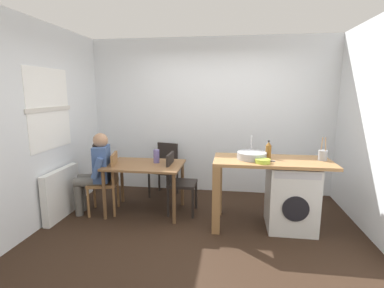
% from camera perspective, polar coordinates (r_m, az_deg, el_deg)
% --- Properties ---
extents(ground_plane, '(5.46, 5.46, 0.00)m').
position_cam_1_polar(ground_plane, '(3.77, 1.29, -17.86)').
color(ground_plane, black).
extents(wall_back, '(4.60, 0.10, 2.70)m').
position_cam_1_polar(wall_back, '(5.08, 3.71, 5.49)').
color(wall_back, silver).
rests_on(wall_back, ground_plane).
extents(wall_window_side, '(0.12, 3.80, 2.70)m').
position_cam_1_polar(wall_window_side, '(4.18, -29.33, 3.15)').
color(wall_window_side, silver).
rests_on(wall_window_side, ground_plane).
extents(radiator, '(0.10, 0.80, 0.70)m').
position_cam_1_polar(radiator, '(4.56, -24.62, -8.91)').
color(radiator, white).
rests_on(radiator, ground_plane).
extents(dining_table, '(1.10, 0.76, 0.74)m').
position_cam_1_polar(dining_table, '(4.27, -9.37, -5.23)').
color(dining_table, brown).
rests_on(dining_table, ground_plane).
extents(chair_person_seat, '(0.48, 0.48, 0.90)m').
position_cam_1_polar(chair_person_seat, '(4.43, -16.47, -6.79)').
color(chair_person_seat, olive).
rests_on(chair_person_seat, ground_plane).
extents(chair_opposite, '(0.40, 0.40, 0.90)m').
position_cam_1_polar(chair_opposite, '(4.24, -2.93, -7.12)').
color(chair_opposite, black).
rests_on(chair_opposite, ground_plane).
extents(chair_spare_by_wall, '(0.48, 0.48, 0.90)m').
position_cam_1_polar(chair_spare_by_wall, '(4.99, -5.39, -4.44)').
color(chair_spare_by_wall, black).
rests_on(chair_spare_by_wall, ground_plane).
extents(seated_person, '(0.54, 0.54, 1.20)m').
position_cam_1_polar(seated_person, '(4.42, -18.63, -4.74)').
color(seated_person, '#595651').
rests_on(seated_person, ground_plane).
extents(kitchen_counter, '(1.50, 0.68, 0.92)m').
position_cam_1_polar(kitchen_counter, '(3.85, 12.51, -5.26)').
color(kitchen_counter, '#9E7042').
rests_on(kitchen_counter, ground_plane).
extents(washing_machine, '(0.60, 0.61, 0.86)m').
position_cam_1_polar(washing_machine, '(4.01, 19.17, -9.91)').
color(washing_machine, silver).
rests_on(washing_machine, ground_plane).
extents(sink_basin, '(0.38, 0.38, 0.09)m').
position_cam_1_polar(sink_basin, '(3.80, 11.85, -2.28)').
color(sink_basin, '#9EA0A5').
rests_on(sink_basin, kitchen_counter).
extents(tap, '(0.02, 0.02, 0.28)m').
position_cam_1_polar(tap, '(3.95, 11.74, -0.37)').
color(tap, '#B2B2B7').
rests_on(tap, kitchen_counter).
extents(bottle_tall_green, '(0.07, 0.07, 0.24)m').
position_cam_1_polar(bottle_tall_green, '(3.88, 15.04, -1.19)').
color(bottle_tall_green, brown).
rests_on(bottle_tall_green, kitchen_counter).
extents(mixing_bowl, '(0.18, 0.18, 0.05)m').
position_cam_1_polar(mixing_bowl, '(3.62, 13.96, -3.27)').
color(mixing_bowl, '#A8C63D').
rests_on(mixing_bowl, kitchen_counter).
extents(utensil_crock, '(0.11, 0.11, 0.30)m').
position_cam_1_polar(utensil_crock, '(4.00, 24.68, -2.02)').
color(utensil_crock, gray).
rests_on(utensil_crock, kitchen_counter).
extents(vase, '(0.09, 0.09, 0.20)m').
position_cam_1_polar(vase, '(4.27, -7.13, -2.45)').
color(vase, slate).
rests_on(vase, dining_table).
extents(scissors, '(0.15, 0.06, 0.01)m').
position_cam_1_polar(scissors, '(3.73, 15.19, -3.30)').
color(scissors, '#B2B2B7').
rests_on(scissors, kitchen_counter).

